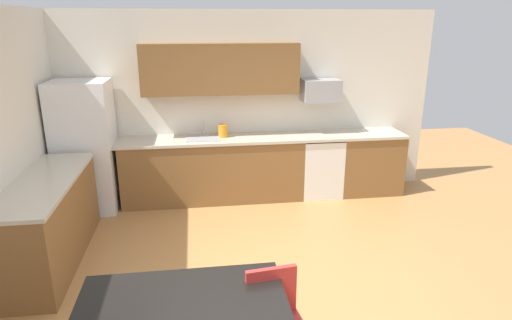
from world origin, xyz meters
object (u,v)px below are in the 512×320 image
Objects in this scene: microwave at (321,90)px; chair_near_table at (275,319)px; kettle at (223,131)px; oven_range at (319,165)px; dining_table at (183,314)px; refrigerator at (85,147)px.

microwave is 0.64× the size of chair_near_table.
chair_near_table is 3.58m from kettle.
microwave reaches higher than oven_range.
oven_range is at bearing 69.26° from chair_near_table.
oven_range is 0.65× the size of dining_table.
dining_table is at bearing -117.94° from microwave.
oven_range is 1.07× the size of chair_near_table.
kettle is (-0.12, 3.54, 0.52)m from chair_near_table.
refrigerator is 1.28× the size of dining_table.
microwave is at bearing 69.79° from chair_near_table.
dining_table is at bearing -169.58° from chair_near_table.
refrigerator is 1.97× the size of oven_range.
oven_range is at bearing 1.38° from refrigerator.
chair_near_table is at bearing -88.09° from kettle.
kettle is (1.89, 0.13, 0.12)m from refrigerator.
microwave is at bearing 90.00° from oven_range.
dining_table is at bearing -68.86° from refrigerator.
microwave is 1.54m from kettle.
refrigerator is 3.36m from oven_range.
microwave is at bearing 62.06° from dining_table.
chair_near_table reaches higher than dining_table.
refrigerator is 3.33× the size of microwave.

